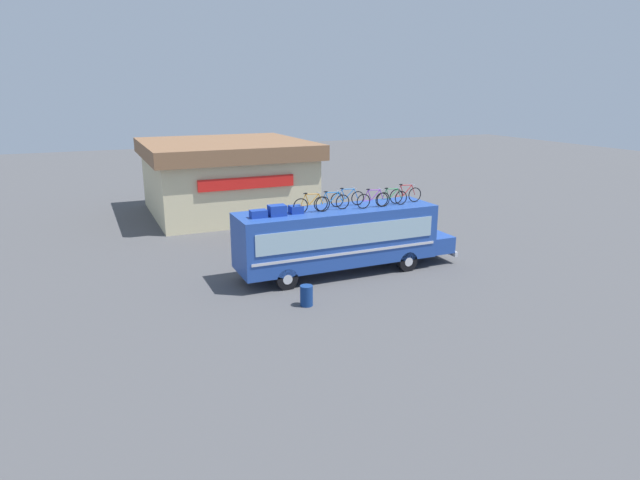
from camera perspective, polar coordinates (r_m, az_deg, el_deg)
The scene contains 13 objects.
ground_plane at distance 25.56m, azimuth 1.73°, elevation -3.43°, with size 120.00×120.00×0.00m, color #4C4C4F.
bus at distance 25.13m, azimuth 2.18°, elevation 0.40°, with size 10.67×2.55×3.05m.
luggage_bag_1 at distance 23.16m, azimuth -6.46°, elevation 2.74°, with size 0.70×0.43×0.33m, color #193899.
luggage_bag_2 at distance 23.41m, azimuth -4.50°, elevation 3.10°, with size 0.74×0.53×0.46m, color #193899.
luggage_bag_3 at distance 23.86m, azimuth -2.54°, elevation 3.22°, with size 0.56×0.51×0.34m, color #193899.
rooftop_bicycle_1 at distance 23.88m, azimuth -0.87°, elevation 3.76°, with size 1.74×0.44×0.91m.
rooftop_bicycle_2 at distance 24.39m, azimuth 1.23°, elevation 3.99°, with size 1.74×0.44×0.89m.
rooftop_bicycle_3 at distance 25.30m, azimuth 2.88°, elevation 4.38°, with size 1.72×0.44×0.88m.
rooftop_bicycle_4 at distance 25.02m, azimuth 5.60°, elevation 4.22°, with size 1.72×0.44×0.90m.
rooftop_bicycle_5 at distance 25.57m, azimuth 7.47°, elevation 4.38°, with size 1.68×0.44×0.87m.
rooftop_bicycle_6 at distance 26.30m, azimuth 8.93°, elevation 4.69°, with size 1.74×0.44×0.93m.
roadside_building at distance 38.11m, azimuth -9.79°, elevation 6.59°, with size 10.67×10.71×4.89m.
trash_bin at distance 21.67m, azimuth -1.42°, elevation -5.83°, with size 0.50×0.50×0.83m, color navy.
Camera 1 is at (-10.46, -21.79, 8.33)m, focal length 30.63 mm.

